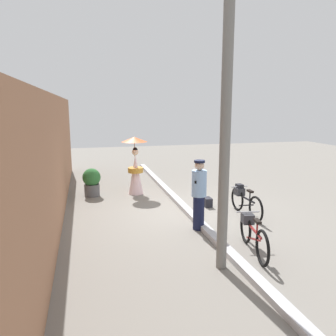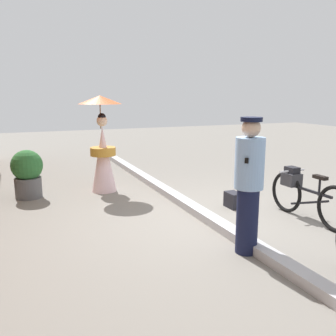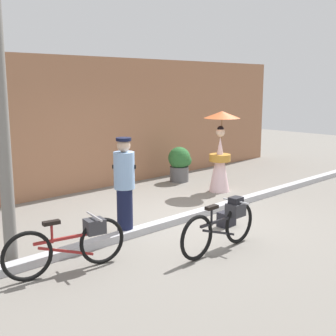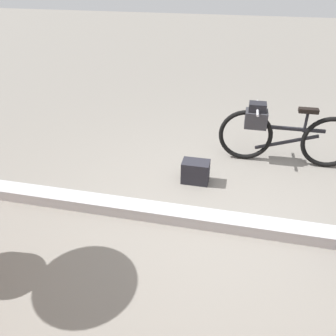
{
  "view_description": "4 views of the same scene",
  "coord_description": "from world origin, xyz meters",
  "px_view_note": "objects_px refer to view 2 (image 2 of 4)",
  "views": [
    {
      "loc": [
        -8.15,
        2.59,
        2.82
      ],
      "look_at": [
        0.17,
        0.48,
        1.21
      ],
      "focal_mm": 35.34,
      "sensor_mm": 36.0,
      "label": 1
    },
    {
      "loc": [
        -4.74,
        2.59,
        1.88
      ],
      "look_at": [
        0.16,
        0.54,
        0.81
      ],
      "focal_mm": 39.47,
      "sensor_mm": 36.0,
      "label": 2
    },
    {
      "loc": [
        -5.57,
        -5.47,
        2.48
      ],
      "look_at": [
        -0.19,
        0.2,
        0.99
      ],
      "focal_mm": 47.61,
      "sensor_mm": 36.0,
      "label": 3
    },
    {
      "loc": [
        -0.07,
        2.59,
        2.2
      ],
      "look_at": [
        0.4,
        0.5,
        0.9
      ],
      "focal_mm": 36.81,
      "sensor_mm": 36.0,
      "label": 4
    }
  ],
  "objects_px": {
    "bicycle_near_officer": "(305,194)",
    "potted_plant_by_door": "(28,172)",
    "person_officer": "(249,183)",
    "person_with_parasol": "(102,143)",
    "backpack_on_pavement": "(234,200)"
  },
  "relations": [
    {
      "from": "potted_plant_by_door",
      "to": "bicycle_near_officer",
      "type": "bearing_deg",
      "value": -127.3
    },
    {
      "from": "backpack_on_pavement",
      "to": "potted_plant_by_door",
      "type": "bearing_deg",
      "value": 57.73
    },
    {
      "from": "person_officer",
      "to": "person_with_parasol",
      "type": "bearing_deg",
      "value": 14.76
    },
    {
      "from": "person_with_parasol",
      "to": "backpack_on_pavement",
      "type": "height_order",
      "value": "person_with_parasol"
    },
    {
      "from": "person_officer",
      "to": "potted_plant_by_door",
      "type": "distance_m",
      "value": 4.28
    },
    {
      "from": "person_with_parasol",
      "to": "backpack_on_pavement",
      "type": "xyz_separation_m",
      "value": [
        -1.92,
        -1.77,
        -0.81
      ]
    },
    {
      "from": "potted_plant_by_door",
      "to": "backpack_on_pavement",
      "type": "bearing_deg",
      "value": -122.27
    },
    {
      "from": "person_officer",
      "to": "person_with_parasol",
      "type": "xyz_separation_m",
      "value": [
        3.52,
        0.93,
        0.08
      ]
    },
    {
      "from": "person_with_parasol",
      "to": "backpack_on_pavement",
      "type": "bearing_deg",
      "value": -137.32
    },
    {
      "from": "backpack_on_pavement",
      "to": "person_officer",
      "type": "bearing_deg",
      "value": 152.19
    },
    {
      "from": "person_with_parasol",
      "to": "backpack_on_pavement",
      "type": "distance_m",
      "value": 2.73
    },
    {
      "from": "potted_plant_by_door",
      "to": "person_officer",
      "type": "bearing_deg",
      "value": -147.25
    },
    {
      "from": "person_with_parasol",
      "to": "bicycle_near_officer",
      "type": "bearing_deg",
      "value": -139.35
    },
    {
      "from": "person_with_parasol",
      "to": "potted_plant_by_door",
      "type": "height_order",
      "value": "person_with_parasol"
    },
    {
      "from": "bicycle_near_officer",
      "to": "potted_plant_by_door",
      "type": "distance_m",
      "value": 4.8
    }
  ]
}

